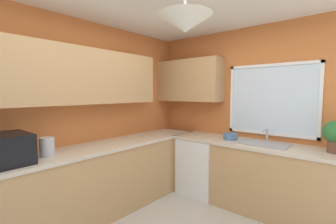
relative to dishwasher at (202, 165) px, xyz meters
name	(u,v)px	position (x,y,z in m)	size (l,w,h in m)	color
room_shell	(156,73)	(0.00, -1.06, 1.39)	(3.66, 3.93, 2.62)	#D17238
counter_run_left	(91,183)	(-0.66, -1.57, 0.02)	(0.65, 3.54, 0.91)	tan
counter_run_back	(268,179)	(1.01, 0.03, 0.02)	(2.75, 0.65, 0.91)	tan
dishwasher	(202,165)	(0.00, 0.00, 0.00)	(0.60, 0.60, 0.87)	white
microwave	(7,149)	(-0.66, -2.43, 0.62)	(0.48, 0.36, 0.29)	black
kettle	(47,147)	(-0.64, -2.08, 0.58)	(0.15, 0.15, 0.21)	#B7B7BC
sink_assembly	(263,143)	(0.93, 0.04, 0.49)	(0.63, 0.40, 0.19)	#9EA0A5
potted_plant	(335,134)	(1.69, 0.08, 0.70)	(0.25, 0.25, 0.37)	brown
bowl	(230,136)	(0.46, 0.03, 0.52)	(0.20, 0.20, 0.09)	#4C7099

